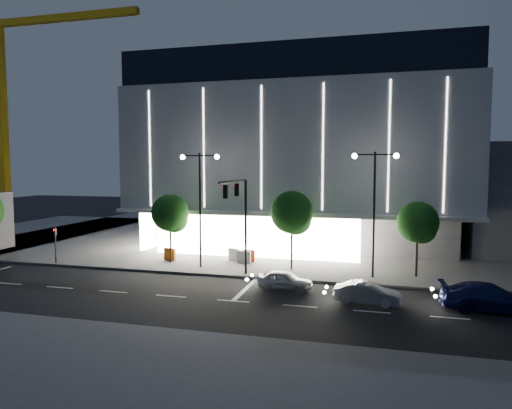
{
  "coord_description": "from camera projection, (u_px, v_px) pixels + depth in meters",
  "views": [
    {
      "loc": [
        9.99,
        -26.79,
        7.98
      ],
      "look_at": [
        1.05,
        7.59,
        5.0
      ],
      "focal_mm": 32.0,
      "sensor_mm": 36.0,
      "label": 1
    }
  ],
  "objects": [
    {
      "name": "ground",
      "position": [
        210.0,
        292.0,
        29.01
      ],
      "size": [
        160.0,
        160.0,
        0.0
      ],
      "primitive_type": "plane",
      "color": "black",
      "rests_on": "ground"
    },
    {
      "name": "sidewalk_museum",
      "position": [
        327.0,
        237.0,
        50.89
      ],
      "size": [
        70.0,
        40.0,
        0.15
      ],
      "primitive_type": "cube",
      "color": "#474747",
      "rests_on": "ground"
    },
    {
      "name": "sidewalk_near",
      "position": [
        225.0,
        389.0,
        16.18
      ],
      "size": [
        70.0,
        10.0,
        0.15
      ],
      "primitive_type": "cube",
      "color": "#474747",
      "rests_on": "ground"
    },
    {
      "name": "museum",
      "position": [
        308.0,
        154.0,
        49.0
      ],
      "size": [
        30.0,
        25.8,
        18.0
      ],
      "color": "#4C4C51",
      "rests_on": "ground"
    },
    {
      "name": "traffic_mast",
      "position": [
        240.0,
        209.0,
        31.56
      ],
      "size": [
        0.33,
        5.89,
        7.07
      ],
      "color": "black",
      "rests_on": "ground"
    },
    {
      "name": "street_lamp_west",
      "position": [
        200.0,
        193.0,
        35.05
      ],
      "size": [
        3.16,
        0.36,
        9.0
      ],
      "color": "black",
      "rests_on": "ground"
    },
    {
      "name": "street_lamp_east",
      "position": [
        374.0,
        195.0,
        31.79
      ],
      "size": [
        3.16,
        0.36,
        9.0
      ],
      "color": "black",
      "rests_on": "ground"
    },
    {
      "name": "ped_signal_far",
      "position": [
        55.0,
        242.0,
        36.96
      ],
      "size": [
        0.22,
        0.24,
        3.0
      ],
      "color": "black",
      "rests_on": "ground"
    },
    {
      "name": "tower_crane",
      "position": [
        6.0,
        78.0,
        64.57
      ],
      "size": [
        32.0,
        2.0,
        28.5
      ],
      "color": "gold",
      "rests_on": "ground"
    },
    {
      "name": "tree_left",
      "position": [
        171.0,
        215.0,
        36.94
      ],
      "size": [
        3.02,
        3.02,
        5.72
      ],
      "color": "black",
      "rests_on": "ground"
    },
    {
      "name": "tree_mid",
      "position": [
        292.0,
        215.0,
        34.41
      ],
      "size": [
        3.25,
        3.25,
        6.15
      ],
      "color": "black",
      "rests_on": "ground"
    },
    {
      "name": "tree_right",
      "position": [
        418.0,
        224.0,
        32.19
      ],
      "size": [
        2.91,
        2.91,
        5.51
      ],
      "color": "black",
      "rests_on": "ground"
    },
    {
      "name": "car_lead",
      "position": [
        285.0,
        280.0,
        29.5
      ],
      "size": [
        3.78,
        1.92,
        1.23
      ],
      "primitive_type": "imported",
      "rotation": [
        0.0,
        0.0,
        1.44
      ],
      "color": "#A5A8AD",
      "rests_on": "ground"
    },
    {
      "name": "car_second",
      "position": [
        367.0,
        293.0,
        26.46
      ],
      "size": [
        3.92,
        1.7,
        1.26
      ],
      "primitive_type": "imported",
      "rotation": [
        0.0,
        0.0,
        1.47
      ],
      "color": "#ABAFB3",
      "rests_on": "ground"
    },
    {
      "name": "car_third",
      "position": [
        490.0,
        297.0,
        25.17
      ],
      "size": [
        5.3,
        2.27,
        1.52
      ],
      "primitive_type": "imported",
      "rotation": [
        0.0,
        0.0,
        1.6
      ],
      "color": "#15194F",
      "rests_on": "ground"
    },
    {
      "name": "barrier_a",
      "position": [
        170.0,
        254.0,
        38.13
      ],
      "size": [
        1.13,
        0.52,
        1.0
      ],
      "primitive_type": "cube",
      "rotation": [
        0.0,
        0.0,
        -0.26
      ],
      "color": "#D4570B",
      "rests_on": "sidewalk_museum"
    },
    {
      "name": "barrier_b",
      "position": [
        234.0,
        254.0,
        37.98
      ],
      "size": [
        1.12,
        0.59,
        1.0
      ],
      "primitive_type": "cube",
      "rotation": [
        0.0,
        0.0,
        -0.32
      ],
      "color": "white",
      "rests_on": "sidewalk_museum"
    },
    {
      "name": "barrier_c",
      "position": [
        248.0,
        256.0,
        37.37
      ],
      "size": [
        1.12,
        0.38,
        1.0
      ],
      "primitive_type": "cube",
      "rotation": [
        0.0,
        0.0,
        0.12
      ],
      "color": "red",
      "rests_on": "sidewalk_museum"
    },
    {
      "name": "barrier_d",
      "position": [
        244.0,
        257.0,
        36.91
      ],
      "size": [
        1.11,
        0.27,
        1.0
      ],
      "primitive_type": "cube",
      "rotation": [
        0.0,
        0.0,
        0.02
      ],
      "color": "#BEBEBE",
      "rests_on": "sidewalk_museum"
    }
  ]
}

